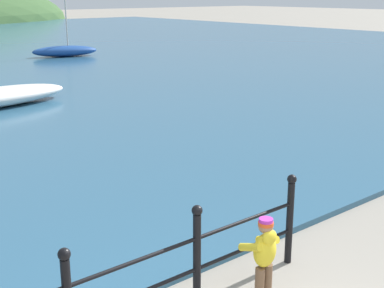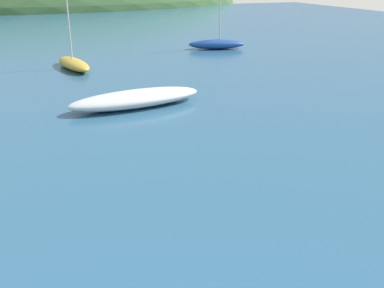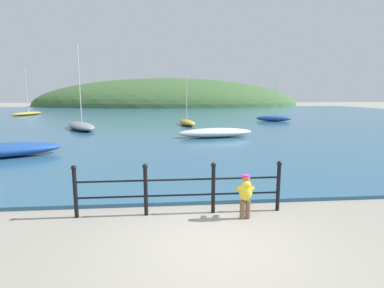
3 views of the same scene
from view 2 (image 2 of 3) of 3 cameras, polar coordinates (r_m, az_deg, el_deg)
The scene contains 5 objects.
water at distance 33.82m, azimuth -18.84°, elevation 12.37°, with size 80.00×60.00×0.10m, color #2D5B7A.
far_hillside at distance 71.92m, azimuth -20.47°, elevation 16.15°, with size 64.46×35.45×13.32m.
boat_far_left at distance 15.73m, azimuth -7.12°, elevation 5.74°, with size 4.92×2.09×0.57m.
boat_blue_hull at distance 22.74m, azimuth -14.80°, elevation 9.87°, with size 1.63×3.77×4.49m.
boat_nearest_quay at distance 27.99m, azimuth 3.15°, elevation 12.58°, with size 3.56×1.97×4.31m.
Camera 2 is at (-1.22, -1.51, 4.47)m, focal length 42.00 mm.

